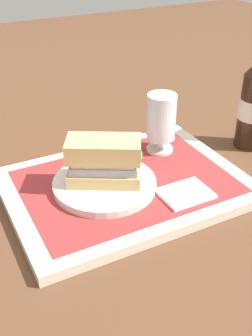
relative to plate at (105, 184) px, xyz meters
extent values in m
plane|color=brown|center=(0.04, 0.00, -0.03)|extent=(3.00, 3.00, 0.00)
cube|color=beige|center=(0.04, 0.00, -0.02)|extent=(0.44, 0.32, 0.02)
cube|color=#9E2D2D|center=(0.04, 0.00, -0.01)|extent=(0.38, 0.27, 0.00)
cylinder|color=silver|center=(0.00, 0.00, 0.00)|extent=(0.19, 0.19, 0.01)
cube|color=tan|center=(0.00, 0.00, 0.02)|extent=(0.14, 0.12, 0.02)
cube|color=#9EA3A8|center=(0.00, 0.00, 0.04)|extent=(0.13, 0.11, 0.02)
cube|color=silver|center=(0.00, 0.00, 0.05)|extent=(0.12, 0.10, 0.01)
sphere|color=#47932D|center=(0.04, -0.02, 0.06)|extent=(0.04, 0.04, 0.04)
cube|color=tan|center=(0.00, 0.00, 0.07)|extent=(0.14, 0.12, 0.04)
cylinder|color=silver|center=(0.16, 0.07, 0.00)|extent=(0.06, 0.06, 0.01)
cylinder|color=silver|center=(0.16, 0.07, 0.01)|extent=(0.01, 0.01, 0.02)
cylinder|color=silver|center=(0.16, 0.07, 0.07)|extent=(0.06, 0.06, 0.09)
cylinder|color=gold|center=(0.16, 0.07, 0.04)|extent=(0.06, 0.06, 0.03)
cylinder|color=white|center=(0.16, 0.07, 0.06)|extent=(0.05, 0.05, 0.01)
cube|color=white|center=(0.12, -0.09, 0.00)|extent=(0.09, 0.07, 0.01)
camera|label=1|loc=(-0.26, -0.58, 0.43)|focal=44.57mm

